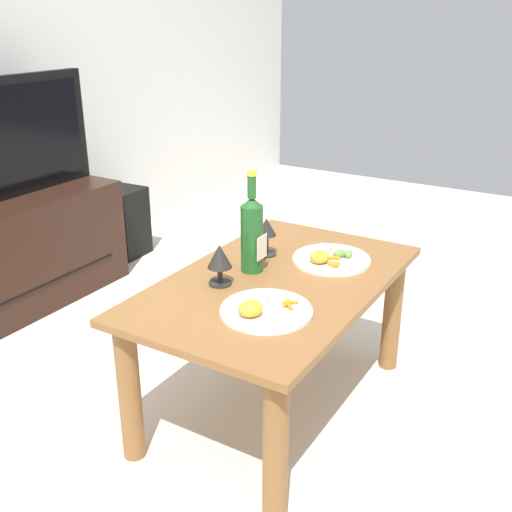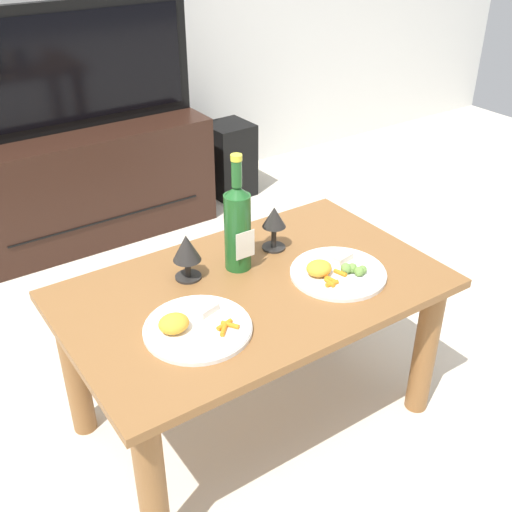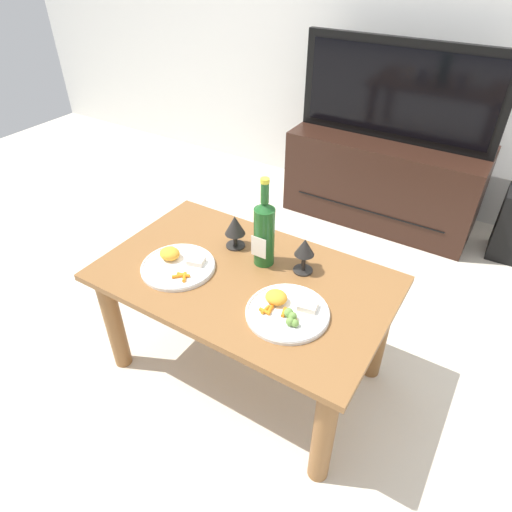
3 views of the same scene
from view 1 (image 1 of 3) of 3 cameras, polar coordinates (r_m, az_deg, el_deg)
name	(u,v)px [view 1 (image 1 of 3)]	position (r m, az deg, el deg)	size (l,w,h in m)	color
ground_plane	(275,405)	(2.25, 1.81, -13.74)	(6.40, 6.40, 0.00)	beige
dining_table	(277,306)	(2.04, 1.94, -4.72)	(1.05, 0.64, 0.50)	brown
tv_stand	(5,255)	(3.06, -22.42, 0.09)	(1.12, 0.47, 0.52)	black
floor_speaker	(124,222)	(3.55, -12.27, 3.13)	(0.22, 0.22, 0.39)	black
wine_bottle	(252,232)	(2.01, -0.38, 2.28)	(0.08, 0.08, 0.34)	#1E5923
goblet_left	(220,258)	(1.93, -3.42, -0.21)	(0.08, 0.08, 0.14)	black
goblet_right	(266,230)	(2.16, 0.98, 2.47)	(0.07, 0.07, 0.14)	black
dinner_plate_left	(264,309)	(1.77, 0.78, -5.02)	(0.27, 0.27, 0.05)	white
dinner_plate_right	(331,258)	(2.14, 6.98, -0.22)	(0.27, 0.27, 0.05)	white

